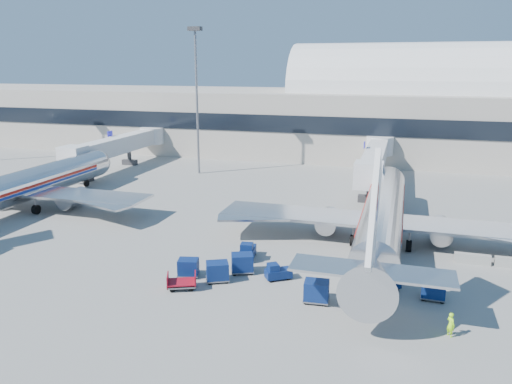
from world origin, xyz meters
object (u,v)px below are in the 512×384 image
(barrier_near, at_px, (472,259))
(tug_left, at_px, (247,251))
(mast_west, at_px, (196,80))
(cart_solo_far, at_px, (433,289))
(tug_lead, at_px, (277,272))
(cart_train_b, at_px, (217,271))
(airliner_mid, at_px, (22,186))
(ramp_worker, at_px, (451,324))
(cart_open_red, at_px, (182,283))
(cart_train_c, at_px, (188,267))
(jetbridge_near, at_px, (375,157))
(airliner_main, at_px, (382,216))
(tug_right, at_px, (385,277))
(jetbridge_mid, at_px, (122,144))
(cart_solo_near, at_px, (317,291))
(cart_train_a, at_px, (242,263))

(barrier_near, height_order, tug_left, tug_left)
(mast_west, bearing_deg, cart_solo_far, -46.53)
(barrier_near, distance_m, tug_left, 19.91)
(barrier_near, distance_m, cart_solo_far, 9.03)
(barrier_near, bearing_deg, tug_lead, -152.49)
(cart_solo_far, bearing_deg, cart_train_b, -172.02)
(airliner_mid, height_order, ramp_worker, airliner_mid)
(cart_train_b, bearing_deg, tug_left, 54.60)
(cart_open_red, bearing_deg, cart_train_c, 78.77)
(cart_train_c, bearing_deg, cart_train_b, -17.66)
(barrier_near, distance_m, cart_open_red, 25.41)
(jetbridge_near, bearing_deg, mast_west, -178.32)
(airliner_main, relative_size, tug_right, 13.87)
(airliner_mid, relative_size, tug_lead, 15.81)
(jetbridge_near, relative_size, tug_right, 10.24)
(jetbridge_mid, distance_m, cart_train_c, 48.66)
(cart_solo_near, bearing_deg, cart_train_c, 167.98)
(tug_left, bearing_deg, tug_lead, -142.01)
(airliner_main, relative_size, tug_lead, 15.81)
(tug_right, bearing_deg, mast_west, -176.54)
(jetbridge_mid, height_order, cart_solo_near, jetbridge_mid)
(tug_lead, xyz_separation_m, cart_train_c, (-7.19, -1.58, 0.17))
(airliner_main, relative_size, jetbridge_near, 1.35)
(jetbridge_mid, distance_m, cart_train_b, 50.45)
(cart_solo_near, distance_m, cart_solo_far, 8.80)
(cart_train_a, bearing_deg, tug_lead, -30.21)
(cart_train_c, bearing_deg, jetbridge_mid, 113.82)
(tug_right, relative_size, cart_train_c, 1.36)
(cart_train_b, bearing_deg, barrier_near, -0.13)
(airliner_mid, distance_m, ramp_worker, 49.90)
(mast_west, distance_m, cart_open_red, 45.28)
(cart_train_c, bearing_deg, tug_left, 41.96)
(barrier_near, relative_size, tug_lead, 1.27)
(airliner_main, height_order, cart_solo_near, airliner_main)
(cart_train_a, height_order, cart_open_red, cart_train_a)
(tug_right, relative_size, ramp_worker, 1.62)
(cart_open_red, bearing_deg, cart_solo_near, -18.85)
(mast_west, bearing_deg, barrier_near, -36.38)
(cart_train_b, bearing_deg, tug_right, -12.68)
(airliner_main, relative_size, ramp_worker, 22.54)
(cart_solo_near, bearing_deg, cart_train_b, 166.76)
(tug_right, bearing_deg, cart_train_b, -114.51)
(tug_left, bearing_deg, cart_solo_far, -111.34)
(cart_open_red, bearing_deg, cart_solo_far, -11.67)
(jetbridge_near, height_order, cart_train_b, jetbridge_near)
(cart_train_c, height_order, ramp_worker, ramp_worker)
(airliner_mid, bearing_deg, cart_solo_near, -19.86)
(tug_right, height_order, cart_train_c, tug_right)
(tug_lead, distance_m, cart_train_c, 7.37)
(mast_west, xyz_separation_m, cart_train_c, (15.14, -37.74, -13.99))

